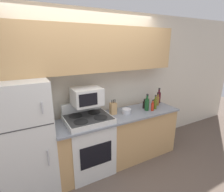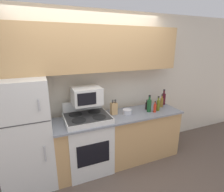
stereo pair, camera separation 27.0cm
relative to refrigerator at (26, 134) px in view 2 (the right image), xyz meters
name	(u,v)px [view 2 (the right image)]	position (x,y,z in m)	size (l,w,h in m)	color
ground_plane	(107,175)	(1.09, -0.32, -0.80)	(12.00, 12.00, 0.00)	brown
wall_back	(92,88)	(1.09, 0.36, 0.48)	(8.00, 0.05, 2.55)	beige
lower_cabinets	(119,138)	(1.43, -0.04, -0.36)	(2.18, 0.61, 0.88)	tan
refrigerator	(26,134)	(0.00, 0.00, 0.00)	(0.68, 0.67, 1.60)	silver
upper_cabinets	(95,49)	(1.09, 0.17, 1.14)	(2.86, 0.33, 0.69)	tan
stove	(88,142)	(0.87, -0.05, -0.30)	(0.68, 0.59, 1.12)	silver
microwave	(87,95)	(0.90, 0.04, 0.46)	(0.43, 0.37, 0.26)	silver
knife_block	(114,109)	(1.35, 0.02, 0.18)	(0.10, 0.09, 0.26)	tan
bowl	(127,112)	(1.56, -0.07, 0.13)	(0.16, 0.16, 0.09)	silver
bottle_vinegar	(162,102)	(2.31, 0.00, 0.18)	(0.06, 0.06, 0.24)	olive
bottle_olive_oil	(158,105)	(2.14, -0.13, 0.18)	(0.06, 0.06, 0.26)	#5B6619
bottle_soy_sauce	(147,106)	(1.98, -0.01, 0.15)	(0.05, 0.05, 0.18)	black
bottle_hot_sauce	(155,108)	(2.04, -0.17, 0.16)	(0.05, 0.05, 0.20)	red
bottle_wine_green	(149,105)	(1.96, -0.11, 0.20)	(0.08, 0.08, 0.30)	#194C23
bottle_wine_red	(164,98)	(2.44, 0.11, 0.20)	(0.08, 0.08, 0.30)	#470F19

